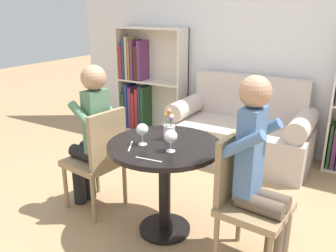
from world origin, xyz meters
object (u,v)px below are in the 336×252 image
object	(u,v)px
person_right	(260,174)
wine_glass_right	(171,137)
chair_right	(245,196)
couch	(241,132)
person_left	(91,135)
flower_vase	(169,128)
wine_glass_left	(142,130)
bookshelf_left	(144,84)
chair_left	(99,156)

from	to	relation	value
person_right	wine_glass_right	bearing A→B (deg)	101.54
chair_right	person_right	distance (m)	0.21
person_right	couch	bearing A→B (deg)	27.54
couch	person_left	size ratio (longest dim) A/B	1.25
person_right	flower_vase	distance (m)	0.76
couch	person_left	xyz separation A→B (m)	(-0.72, -1.67, 0.35)
chair_right	wine_glass_right	bearing A→B (deg)	103.97
person_left	wine_glass_left	world-z (taller)	person_left
bookshelf_left	chair_right	world-z (taller)	bookshelf_left
person_left	bookshelf_left	bearing A→B (deg)	-150.65
couch	chair_right	size ratio (longest dim) A/B	1.73
bookshelf_left	chair_left	size ratio (longest dim) A/B	1.58
couch	wine_glass_right	distance (m)	1.86
bookshelf_left	person_left	world-z (taller)	bookshelf_left
chair_left	couch	bearing A→B (deg)	166.31
chair_right	wine_glass_left	distance (m)	0.84
couch	flower_vase	xyz separation A→B (m)	(-0.02, -1.58, 0.50)
wine_glass_right	flower_vase	bearing A→B (deg)	122.73
chair_right	wine_glass_right	xyz separation A→B (m)	(-0.52, -0.08, 0.34)
person_left	person_right	distance (m)	1.44
bookshelf_left	couch	bearing A→B (deg)	-9.91
person_left	chair_right	bearing A→B (deg)	95.72
person_right	wine_glass_left	world-z (taller)	person_right
chair_right	bookshelf_left	bearing A→B (deg)	52.38
flower_vase	bookshelf_left	bearing A→B (deg)	129.20
couch	chair_left	distance (m)	1.81
person_left	wine_glass_left	distance (m)	0.63
person_right	bookshelf_left	bearing A→B (deg)	53.33
person_left	flower_vase	world-z (taller)	person_left
person_right	wine_glass_left	bearing A→B (deg)	99.17
chair_left	person_right	bearing A→B (deg)	95.96
person_left	chair_left	bearing A→B (deg)	85.41
wine_glass_right	person_left	bearing A→B (deg)	172.38
person_left	wine_glass_right	world-z (taller)	person_left
bookshelf_left	wine_glass_left	xyz separation A→B (m)	(1.39, -2.04, 0.18)
flower_vase	person_left	bearing A→B (deg)	-172.77
chair_left	wine_glass_left	world-z (taller)	chair_left
wine_glass_left	wine_glass_right	distance (m)	0.24
chair_left	wine_glass_left	size ratio (longest dim) A/B	5.71
bookshelf_left	chair_left	xyz separation A→B (m)	(0.89, -1.95, -0.16)
chair_left	chair_right	world-z (taller)	same
wine_glass_left	bookshelf_left	bearing A→B (deg)	124.38
bookshelf_left	wine_glass_left	distance (m)	2.48
couch	person_left	distance (m)	1.85
wine_glass_right	flower_vase	distance (m)	0.24
wine_glass_right	flower_vase	size ratio (longest dim) A/B	0.66
bookshelf_left	chair_right	distance (m)	2.91
chair_left	chair_right	xyz separation A→B (m)	(1.26, -0.01, 0.00)
chair_left	wine_glass_right	size ratio (longest dim) A/B	5.81
chair_right	flower_vase	world-z (taller)	flower_vase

